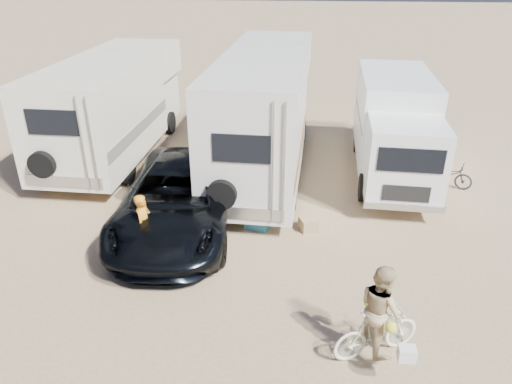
# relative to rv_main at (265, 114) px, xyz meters

# --- Properties ---
(ground) EXTENTS (140.00, 140.00, 0.00)m
(ground) POSITION_rel_rv_main_xyz_m (0.10, -6.51, -1.91)
(ground) COLOR tan
(ground) RESTS_ON ground
(rv_main) EXTENTS (2.99, 9.20, 3.83)m
(rv_main) POSITION_rel_rv_main_xyz_m (0.00, 0.00, 0.00)
(rv_main) COLOR white
(rv_main) RESTS_ON ground
(rv_left) EXTENTS (2.97, 8.14, 3.40)m
(rv_left) POSITION_rel_rv_main_xyz_m (-5.33, 0.88, -0.21)
(rv_left) COLOR white
(rv_left) RESTS_ON ground
(box_truck) EXTENTS (2.60, 6.64, 3.10)m
(box_truck) POSITION_rel_rv_main_xyz_m (4.14, -0.20, -0.36)
(box_truck) COLOR white
(box_truck) RESTS_ON ground
(dark_suv) EXTENTS (3.02, 6.16, 1.68)m
(dark_suv) POSITION_rel_rv_main_xyz_m (-1.95, -4.05, -1.07)
(dark_suv) COLOR black
(dark_suv) RESTS_ON ground
(bike_man) EXTENTS (1.99, 0.86, 1.02)m
(bike_man) POSITION_rel_rv_main_xyz_m (-2.39, -5.62, -1.40)
(bike_man) COLOR #C64D05
(bike_man) RESTS_ON ground
(bike_woman) EXTENTS (1.75, 1.11, 1.02)m
(bike_woman) POSITION_rel_rv_main_xyz_m (2.58, -8.24, -1.40)
(bike_woman) COLOR beige
(bike_woman) RESTS_ON ground
(rider_man) EXTENTS (0.42, 0.59, 1.52)m
(rider_man) POSITION_rel_rv_main_xyz_m (-2.39, -5.62, -1.15)
(rider_man) COLOR orange
(rider_man) RESTS_ON ground
(rider_woman) EXTENTS (0.94, 1.03, 1.74)m
(rider_woman) POSITION_rel_rv_main_xyz_m (2.58, -8.24, -1.04)
(rider_woman) COLOR tan
(rider_woman) RESTS_ON ground
(bike_parked) EXTENTS (1.61, 1.15, 0.80)m
(bike_parked) POSITION_rel_rv_main_xyz_m (5.75, -0.88, -1.51)
(bike_parked) COLOR #242624
(bike_parked) RESTS_ON ground
(cooler) EXTENTS (0.72, 0.61, 0.49)m
(cooler) POSITION_rel_rv_main_xyz_m (0.10, -3.94, -1.67)
(cooler) COLOR teal
(cooler) RESTS_ON ground
(crate) EXTENTS (0.53, 0.53, 0.33)m
(crate) POSITION_rel_rv_main_xyz_m (1.44, -3.94, -1.75)
(crate) COLOR #937753
(crate) RESTS_ON ground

